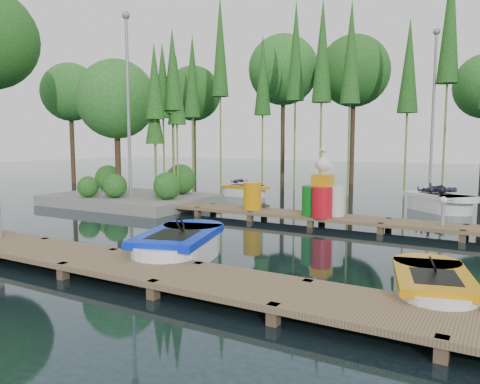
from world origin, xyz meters
The scene contains 14 objects.
ground_plane centered at (0.00, 0.00, 0.00)m, with size 90.00×90.00×0.00m, color #1C2E35.
near_dock centered at (0.00, -4.50, 0.23)m, with size 18.00×1.50×0.50m.
far_dock centered at (1.00, 2.50, 0.23)m, with size 15.00×1.20×0.50m.
island centered at (-6.30, 3.29, 3.18)m, with size 6.20×4.20×6.75m.
tree_screen centered at (-2.04, 10.60, 6.12)m, with size 34.42×18.53×10.31m.
lamp_island centered at (-5.50, 2.50, 4.26)m, with size 0.30×0.30×7.25m.
lamp_rear centered at (4.00, 11.00, 4.26)m, with size 0.30×0.30×7.25m.
boat_blue centered at (1.06, -3.03, 0.29)m, with size 2.13×3.25×1.01m.
boat_yellow_near centered at (6.07, -3.16, 0.24)m, with size 1.68×2.63×0.82m.
boat_yellow_far centered at (-3.47, 7.72, 0.25)m, with size 2.42×1.14×1.20m.
boat_white_far centered at (4.88, 7.32, 0.31)m, with size 3.09×2.93×1.39m.
yellow_barrel centered at (-0.20, 2.50, 0.74)m, with size 0.59×0.59×0.89m, color orange.
drum_cluster centered at (2.26, 2.35, 0.90)m, with size 1.19×1.09×2.05m.
seagull_post centered at (5.54, 2.50, 0.82)m, with size 0.48×0.26×0.77m.
Camera 1 is at (7.02, -10.74, 2.54)m, focal length 35.00 mm.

